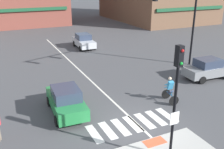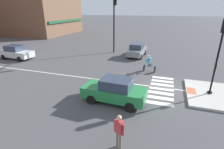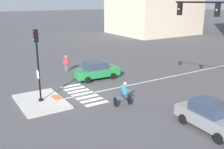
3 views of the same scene
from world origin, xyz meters
name	(u,v)px [view 3 (image 3 of 3)]	position (x,y,z in m)	size (l,w,h in m)	color
ground_plane	(79,95)	(0.00, 0.00, 0.00)	(300.00, 300.00, 0.00)	#474749
traffic_island	(41,101)	(0.00, -2.93, 0.07)	(4.52, 3.06, 0.15)	#B2AFA8
tactile_pad_front	(57,97)	(0.00, -1.75, 0.15)	(1.10, 0.60, 0.01)	#DB5B38
signal_pole	(38,59)	(0.00, -2.94, 3.17)	(0.44, 0.38, 5.03)	black
crosswalk_stripe_a	(71,86)	(-2.30, 0.35, 0.00)	(0.44, 1.80, 0.01)	silver
crosswalk_stripe_b	(75,88)	(-1.53, 0.35, 0.00)	(0.44, 1.80, 0.01)	silver
crosswalk_stripe_c	(78,91)	(-0.77, 0.35, 0.00)	(0.44, 1.80, 0.01)	silver
crosswalk_stripe_d	(83,94)	(0.00, 0.35, 0.00)	(0.44, 1.80, 0.01)	silver
crosswalk_stripe_e	(87,97)	(0.77, 0.35, 0.00)	(0.44, 1.80, 0.01)	silver
crosswalk_stripe_f	(92,100)	(1.53, 0.35, 0.00)	(0.44, 1.80, 0.01)	silver
crosswalk_stripe_g	(97,104)	(2.30, 0.35, 0.00)	(0.44, 1.80, 0.01)	silver
lane_centre_line	(174,76)	(0.21, 10.00, 0.00)	(0.14, 28.00, 0.01)	silver
building_far_block	(153,1)	(-25.81, 29.32, 6.65)	(14.48, 15.97, 13.25)	beige
car_grey_cross_right	(211,116)	(8.99, 3.93, 0.81)	(4.19, 2.02, 1.64)	slate
car_green_westbound_near	(96,70)	(-2.95, 3.18, 0.81)	(2.00, 4.18, 1.64)	#237A3D
cyclist	(123,93)	(3.53, 1.76, 0.87)	(0.83, 1.18, 1.68)	black
pedestrian_at_curb_left	(66,62)	(-6.76, 1.81, 0.98)	(0.35, 0.51, 1.67)	#6B6051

